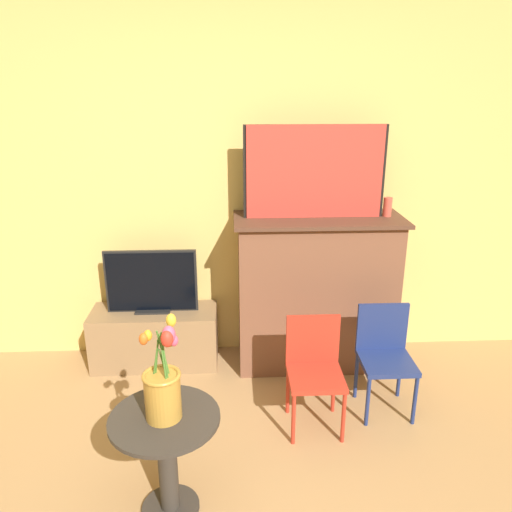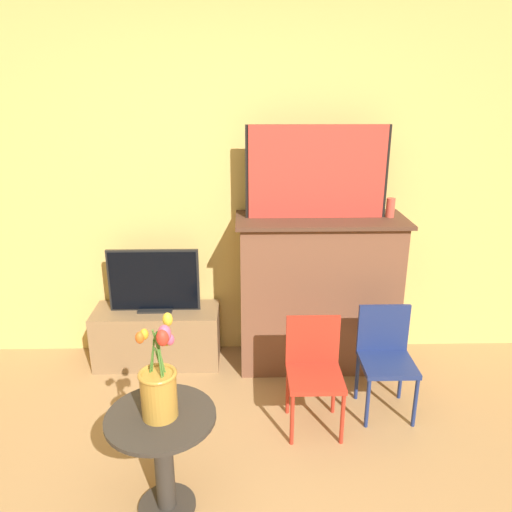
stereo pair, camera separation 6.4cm
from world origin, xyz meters
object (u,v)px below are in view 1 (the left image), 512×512
object	(u,v)px
painting	(315,172)
tv_monitor	(151,282)
vase_tulips	(163,386)
chair_blue	(385,351)
chair_red	(314,365)

from	to	relation	value
painting	tv_monitor	size ratio (longest dim) A/B	1.47
painting	vase_tulips	xyz separation A→B (m)	(-0.86, -1.34, -0.71)
painting	chair_blue	xyz separation A→B (m)	(0.38, -0.57, -1.02)
chair_blue	vase_tulips	distance (m)	1.50
chair_blue	vase_tulips	size ratio (longest dim) A/B	1.42
tv_monitor	chair_red	xyz separation A→B (m)	(1.04, -0.73, -0.25)
chair_red	chair_blue	bearing A→B (deg)	16.83
chair_blue	vase_tulips	xyz separation A→B (m)	(-1.24, -0.77, 0.31)
painting	vase_tulips	distance (m)	1.74
painting	chair_red	distance (m)	1.24
tv_monitor	vase_tulips	distance (m)	1.39
chair_red	vase_tulips	bearing A→B (deg)	-141.14
tv_monitor	chair_blue	world-z (taller)	tv_monitor
chair_blue	vase_tulips	world-z (taller)	vase_tulips
chair_red	vase_tulips	distance (m)	1.05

